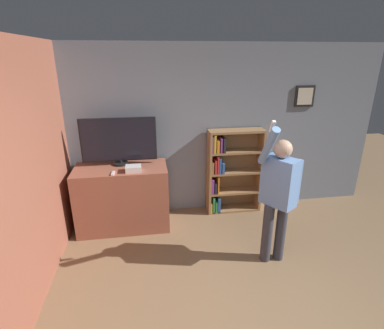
{
  "coord_description": "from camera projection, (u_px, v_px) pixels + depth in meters",
  "views": [
    {
      "loc": [
        -0.83,
        -1.79,
        2.52
      ],
      "look_at": [
        -0.26,
        1.81,
        1.18
      ],
      "focal_mm": 28.0,
      "sensor_mm": 36.0,
      "label": 1
    }
  ],
  "objects": [
    {
      "name": "wall_back",
      "position": [
        198.0,
        132.0,
        4.81
      ],
      "size": [
        6.03,
        0.09,
        2.7
      ],
      "color": "gray",
      "rests_on": "ground_plane"
    },
    {
      "name": "game_console",
      "position": [
        133.0,
        169.0,
        4.2
      ],
      "size": [
        0.22,
        0.17,
        0.08
      ],
      "color": "white",
      "rests_on": "tv_ledge"
    },
    {
      "name": "person",
      "position": [
        278.0,
        192.0,
        3.59
      ],
      "size": [
        0.54,
        0.53,
        1.88
      ],
      "rotation": [
        0.0,
        0.0,
        -0.99
      ],
      "color": "#383842",
      "rests_on": "ground_plane"
    },
    {
      "name": "remote_loose",
      "position": [
        113.0,
        173.0,
        4.12
      ],
      "size": [
        0.05,
        0.14,
        0.02
      ],
      "color": "white",
      "rests_on": "tv_ledge"
    },
    {
      "name": "tv_ledge",
      "position": [
        123.0,
        197.0,
        4.53
      ],
      "size": [
        1.34,
        0.67,
        0.97
      ],
      "color": "#93513D",
      "rests_on": "ground_plane"
    },
    {
      "name": "wall_side_brick",
      "position": [
        33.0,
        171.0,
        3.18
      ],
      "size": [
        0.06,
        4.4,
        2.7
      ],
      "color": "#93513D",
      "rests_on": "ground_plane"
    },
    {
      "name": "bookshelf",
      "position": [
        230.0,
        171.0,
        4.94
      ],
      "size": [
        0.9,
        0.28,
        1.4
      ],
      "color": "#997047",
      "rests_on": "ground_plane"
    },
    {
      "name": "television",
      "position": [
        119.0,
        141.0,
        4.36
      ],
      "size": [
        1.09,
        0.22,
        0.71
      ],
      "color": "black",
      "rests_on": "tv_ledge"
    }
  ]
}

